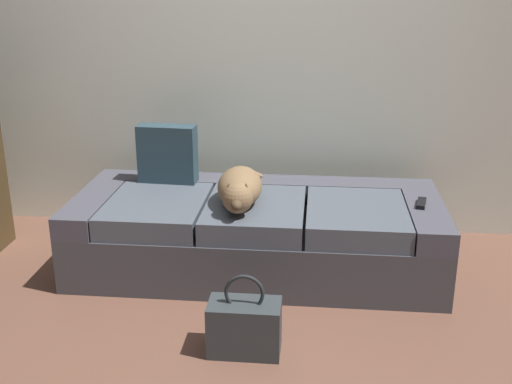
# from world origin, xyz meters

# --- Properties ---
(ground_plane) EXTENTS (10.00, 10.00, 0.00)m
(ground_plane) POSITION_xyz_m (0.00, 0.00, 0.00)
(ground_plane) COLOR brown
(back_wall) EXTENTS (6.40, 0.10, 2.80)m
(back_wall) POSITION_xyz_m (0.00, 1.63, 1.40)
(back_wall) COLOR silver
(back_wall) RESTS_ON ground
(couch) EXTENTS (2.03, 0.87, 0.42)m
(couch) POSITION_xyz_m (0.00, 0.95, 0.21)
(couch) COLOR #46474D
(couch) RESTS_ON ground
(dog_tan) EXTENTS (0.26, 0.57, 0.19)m
(dog_tan) POSITION_xyz_m (-0.08, 0.82, 0.52)
(dog_tan) COLOR olive
(dog_tan) RESTS_ON couch
(tv_remote) EXTENTS (0.07, 0.16, 0.02)m
(tv_remote) POSITION_xyz_m (0.89, 0.92, 0.43)
(tv_remote) COLOR black
(tv_remote) RESTS_ON couch
(throw_pillow) EXTENTS (0.35, 0.14, 0.34)m
(throw_pillow) POSITION_xyz_m (-0.55, 1.18, 0.59)
(throw_pillow) COLOR #2C434D
(throw_pillow) RESTS_ON couch
(handbag) EXTENTS (0.32, 0.18, 0.38)m
(handbag) POSITION_xyz_m (0.03, 0.09, 0.13)
(handbag) COLOR #353C3F
(handbag) RESTS_ON ground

